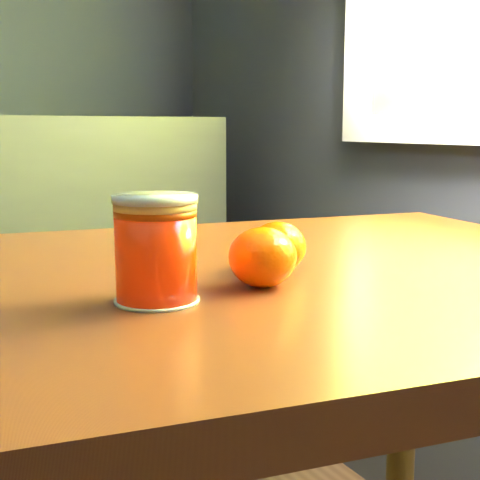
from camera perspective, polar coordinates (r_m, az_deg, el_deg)
table at (r=0.72m, az=-1.55°, el=-9.82°), size 1.05×0.81×0.73m
juice_glass at (r=0.57m, az=-7.17°, el=-0.82°), size 0.07×0.07×0.09m
orange_front at (r=0.69m, az=3.21°, el=-0.61°), size 0.06×0.06×0.05m
orange_back at (r=0.62m, az=1.94°, el=-1.48°), size 0.07×0.07×0.06m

